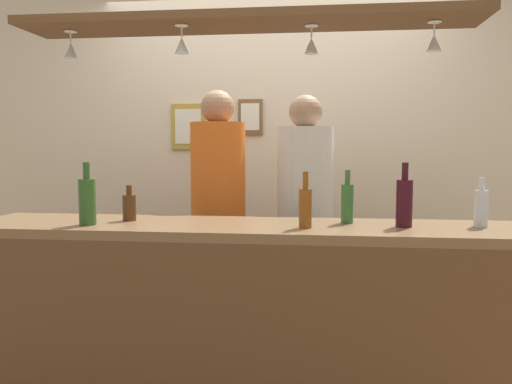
% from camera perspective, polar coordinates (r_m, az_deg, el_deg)
% --- Properties ---
extents(back_wall, '(4.40, 0.06, 2.60)m').
position_cam_1_polar(back_wall, '(3.96, 1.75, 3.30)').
color(back_wall, beige).
rests_on(back_wall, ground_plane).
extents(bar_counter, '(2.70, 0.55, 1.04)m').
position_cam_1_polar(bar_counter, '(2.47, -1.73, -11.92)').
color(bar_counter, brown).
rests_on(bar_counter, ground_plane).
extents(overhead_glass_rack, '(2.20, 0.36, 0.04)m').
position_cam_1_polar(overhead_glass_rack, '(2.63, -1.10, 17.98)').
color(overhead_glass_rack, brown).
extents(hanging_wineglass_far_left, '(0.07, 0.07, 0.13)m').
position_cam_1_polar(hanging_wineglass_far_left, '(2.86, -19.42, 14.36)').
color(hanging_wineglass_far_left, silver).
rests_on(hanging_wineglass_far_left, overhead_glass_rack).
extents(hanging_wineglass_left, '(0.07, 0.07, 0.13)m').
position_cam_1_polar(hanging_wineglass_left, '(2.60, -8.05, 15.55)').
color(hanging_wineglass_left, silver).
rests_on(hanging_wineglass_left, overhead_glass_rack).
extents(hanging_wineglass_center_left, '(0.07, 0.07, 0.13)m').
position_cam_1_polar(hanging_wineglass_center_left, '(2.60, 6.03, 15.59)').
color(hanging_wineglass_center_left, silver).
rests_on(hanging_wineglass_center_left, overhead_glass_rack).
extents(hanging_wineglass_center, '(0.07, 0.07, 0.13)m').
position_cam_1_polar(hanging_wineglass_center, '(2.64, 18.74, 15.19)').
color(hanging_wineglass_center, silver).
rests_on(hanging_wineglass_center, overhead_glass_rack).
extents(person_left_orange_shirt, '(0.34, 0.34, 1.76)m').
position_cam_1_polar(person_left_orange_shirt, '(3.29, -4.12, -1.16)').
color(person_left_orange_shirt, '#2D334C').
rests_on(person_left_orange_shirt, ground_plane).
extents(person_middle_white_patterned_shirt, '(0.34, 0.34, 1.73)m').
position_cam_1_polar(person_middle_white_patterned_shirt, '(3.23, 5.32, -1.68)').
color(person_middle_white_patterned_shirt, '#2D334C').
rests_on(person_middle_white_patterned_shirt, ground_plane).
extents(bottle_wine_dark_red, '(0.08, 0.08, 0.30)m').
position_cam_1_polar(bottle_wine_dark_red, '(2.54, 15.79, -1.02)').
color(bottle_wine_dark_red, '#380F19').
rests_on(bottle_wine_dark_red, bar_counter).
extents(bottle_soda_clear, '(0.06, 0.06, 0.23)m').
position_cam_1_polar(bottle_soda_clear, '(2.67, 23.22, -1.51)').
color(bottle_soda_clear, silver).
rests_on(bottle_soda_clear, bar_counter).
extents(bottle_champagne_green, '(0.08, 0.08, 0.30)m').
position_cam_1_polar(bottle_champagne_green, '(2.63, -17.83, -0.86)').
color(bottle_champagne_green, '#2D5623').
rests_on(bottle_champagne_green, bar_counter).
extents(bottle_beer_amber_tall, '(0.06, 0.06, 0.26)m').
position_cam_1_polar(bottle_beer_amber_tall, '(2.42, 5.37, -1.55)').
color(bottle_beer_amber_tall, brown).
rests_on(bottle_beer_amber_tall, bar_counter).
extents(bottle_beer_green_import, '(0.06, 0.06, 0.26)m').
position_cam_1_polar(bottle_beer_green_import, '(2.60, 9.86, -1.08)').
color(bottle_beer_green_import, '#336B2D').
rests_on(bottle_beer_green_import, bar_counter).
extents(bottle_beer_brown_stubby, '(0.07, 0.07, 0.18)m').
position_cam_1_polar(bottle_beer_brown_stubby, '(2.73, -13.57, -1.56)').
color(bottle_beer_brown_stubby, '#512D14').
rests_on(bottle_beer_brown_stubby, bar_counter).
extents(picture_frame_caricature, '(0.26, 0.02, 0.34)m').
position_cam_1_polar(picture_frame_caricature, '(4.02, -7.35, 7.05)').
color(picture_frame_caricature, '#B29338').
rests_on(picture_frame_caricature, back_wall).
extents(picture_frame_crest, '(0.18, 0.02, 0.26)m').
position_cam_1_polar(picture_frame_crest, '(3.93, -0.63, 8.15)').
color(picture_frame_crest, brown).
rests_on(picture_frame_crest, back_wall).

